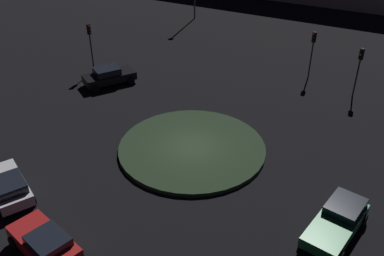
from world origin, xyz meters
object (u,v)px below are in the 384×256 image
object	(u,v)px
car_black	(109,76)
car_green	(337,221)
car_red	(45,243)
traffic_light_southeast	(313,46)
traffic_light_east	(90,39)
traffic_light_south	(359,63)
car_white	(8,186)

from	to	relation	value
car_black	car_green	bearing A→B (deg)	-79.80
car_red	traffic_light_southeast	xyz separation A→B (m)	(11.71, -23.78, 2.20)
traffic_light_east	traffic_light_southeast	size ratio (longest dim) A/B	1.05
car_black	traffic_light_south	bearing A→B (deg)	-35.80
car_white	traffic_light_south	distance (m)	26.54
car_red	traffic_light_south	bearing A→B (deg)	-96.87
car_green	traffic_light_south	xyz separation A→B (m)	(11.70, -11.20, 2.18)
traffic_light_southeast	traffic_light_south	world-z (taller)	traffic_light_southeast
traffic_light_east	traffic_light_southeast	world-z (taller)	traffic_light_east
traffic_light_south	traffic_light_southeast	bearing A→B (deg)	-81.12
car_red	car_green	xyz separation A→B (m)	(-4.27, -13.83, -0.06)
car_black	traffic_light_southeast	bearing A→B (deg)	-25.46
car_green	traffic_light_east	size ratio (longest dim) A/B	1.09
car_red	car_black	distance (m)	18.91
car_black	traffic_light_southeast	distance (m)	17.48
car_black	car_white	world-z (taller)	car_black
car_white	traffic_light_east	world-z (taller)	traffic_light_east
car_black	traffic_light_south	size ratio (longest dim) A/B	1.10
traffic_light_southeast	car_black	bearing A→B (deg)	-43.43
car_green	traffic_light_east	world-z (taller)	traffic_light_east
car_black	traffic_light_south	distance (m)	20.36
car_red	car_white	distance (m)	5.44
car_red	traffic_light_southeast	world-z (taller)	traffic_light_southeast
traffic_light_southeast	car_red	bearing A→B (deg)	1.94
car_black	traffic_light_east	world-z (taller)	traffic_light_east
traffic_light_east	car_black	bearing A→B (deg)	-0.12
car_red	traffic_light_east	xyz separation A→B (m)	(20.47, -6.74, 2.35)
car_black	car_green	world-z (taller)	car_black
car_white	traffic_light_southeast	size ratio (longest dim) A/B	1.06
traffic_light_south	car_red	bearing A→B (deg)	9.18
traffic_light_east	traffic_light_south	world-z (taller)	traffic_light_east
car_black	car_green	xyz separation A→B (m)	(-21.67, -6.43, -0.06)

